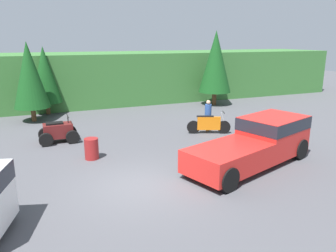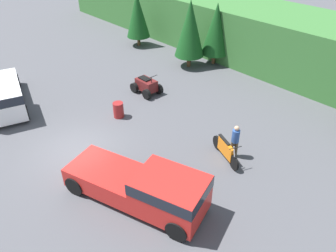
{
  "view_description": "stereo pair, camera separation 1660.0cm",
  "coord_description": "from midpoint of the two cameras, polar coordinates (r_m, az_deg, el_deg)",
  "views": [
    {
      "loc": [
        -3.0,
        -9.86,
        4.84
      ],
      "look_at": [
        2.51,
        3.66,
        0.95
      ],
      "focal_mm": 35.0,
      "sensor_mm": 36.0,
      "label": 1
    },
    {
      "loc": [
        12.15,
        -5.32,
        9.88
      ],
      "look_at": [
        2.51,
        3.66,
        0.95
      ],
      "focal_mm": 35.0,
      "sensor_mm": 36.0,
      "label": 2
    }
  ],
  "objects": [
    {
      "name": "quad_atv",
      "position": [
        16.8,
        19.2,
        8.08
      ],
      "size": [
        1.83,
        1.23,
        1.28
      ],
      "rotation": [
        0.0,
        0.0,
        0.01
      ],
      "color": "black",
      "rests_on": "ground_plane"
    },
    {
      "name": "pickup_truck_second",
      "position": [
        14.12,
        -10.3,
        6.51
      ],
      "size": [
        5.92,
        3.44,
        1.77
      ],
      "rotation": [
        0.0,
        0.0,
        -0.29
      ],
      "color": "white",
      "rests_on": "ground_plane"
    },
    {
      "name": "rider_person",
      "position": [
        14.3,
        43.94,
        -3.24
      ],
      "size": [
        0.48,
        0.48,
        1.7
      ],
      "rotation": [
        0.0,
        0.0,
        -0.5
      ],
      "color": "brown",
      "rests_on": "ground_plane"
    },
    {
      "name": "tree_left",
      "position": [
        23.69,
        11.46,
        21.77
      ],
      "size": [
        1.89,
        1.89,
        4.31
      ],
      "color": "brown",
      "rests_on": "ground_plane"
    },
    {
      "name": "tree_mid_left",
      "position": [
        20.77,
        25.05,
        18.45
      ],
      "size": [
        2.08,
        2.08,
        4.74
      ],
      "color": "brown",
      "rests_on": "ground_plane"
    },
    {
      "name": "steel_barrel",
      "position": [
        14.05,
        16.87,
        3.02
      ],
      "size": [
        0.58,
        0.58,
        0.88
      ],
      "color": "maroon",
      "rests_on": "ground_plane"
    },
    {
      "name": "ground_plane",
      "position": [
        11.52,
        12.29,
        -6.53
      ],
      "size": [
        80.0,
        80.0,
        0.0
      ],
      "primitive_type": "plane",
      "color": "#4C4C51"
    },
    {
      "name": "dirt_bike",
      "position": [
        14.12,
        42.39,
        -5.12
      ],
      "size": [
        2.16,
        1.05,
        1.17
      ],
      "rotation": [
        0.0,
        0.0,
        -0.39
      ],
      "color": "black",
      "rests_on": "ground_plane"
    },
    {
      "name": "tree_mid_right",
      "position": [
        22.07,
        29.07,
        17.69
      ],
      "size": [
        1.94,
        1.94,
        4.42
      ],
      "color": "brown",
      "rests_on": "ground_plane"
    },
    {
      "name": "pickup_truck_red",
      "position": [
        10.14,
        37.77,
        -14.21
      ],
      "size": [
        6.08,
        3.67,
        1.77
      ],
      "rotation": [
        0.0,
        0.0,
        0.33
      ],
      "color": "red",
      "rests_on": "ground_plane"
    },
    {
      "name": "hillside_backdrop",
      "position": [
        24.64,
        36.47,
        15.01
      ],
      "size": [
        44.0,
        6.0,
        3.8
      ],
      "color": "#387033",
      "rests_on": "ground_plane"
    }
  ]
}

